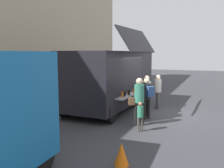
# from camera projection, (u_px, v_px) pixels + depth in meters

# --- Properties ---
(ground_plane) EXTENTS (60.00, 60.00, 0.00)m
(ground_plane) POSITION_uv_depth(u_px,v_px,m) (156.00, 113.00, 11.07)
(ground_plane) COLOR #38383D
(curb_strip) EXTENTS (28.00, 1.60, 0.15)m
(curb_strip) POSITION_uv_depth(u_px,v_px,m) (7.00, 122.00, 9.35)
(curb_strip) COLOR #9E998E
(curb_strip) RESTS_ON ground
(food_truck_main) EXTENTS (6.04, 3.17, 3.72)m
(food_truck_main) POSITION_uv_depth(u_px,v_px,m) (111.00, 77.00, 11.84)
(food_truck_main) COLOR black
(food_truck_main) RESTS_ON ground
(traffic_cone_orange) EXTENTS (0.36, 0.36, 0.55)m
(traffic_cone_orange) POSITION_uv_depth(u_px,v_px,m) (121.00, 154.00, 5.88)
(traffic_cone_orange) COLOR orange
(traffic_cone_orange) RESTS_ON ground
(trash_bin) EXTENTS (0.60, 0.60, 1.04)m
(trash_bin) POSITION_uv_depth(u_px,v_px,m) (102.00, 85.00, 16.52)
(trash_bin) COLOR #2E5B35
(trash_bin) RESTS_ON ground
(customer_front_ordering) EXTENTS (0.55, 0.38, 1.72)m
(customer_front_ordering) POSITION_uv_depth(u_px,v_px,m) (146.00, 92.00, 10.50)
(customer_front_ordering) COLOR black
(customer_front_ordering) RESTS_ON ground
(customer_mid_with_backpack) EXTENTS (0.51, 0.53, 1.67)m
(customer_mid_with_backpack) POSITION_uv_depth(u_px,v_px,m) (147.00, 94.00, 9.91)
(customer_mid_with_backpack) COLOR black
(customer_mid_with_backpack) RESTS_ON ground
(customer_rear_waiting) EXTENTS (0.45, 0.56, 1.77)m
(customer_rear_waiting) POSITION_uv_depth(u_px,v_px,m) (139.00, 98.00, 9.01)
(customer_rear_waiting) COLOR black
(customer_rear_waiting) RESTS_ON ground
(customer_extra_browsing) EXTENTS (0.33, 0.33, 1.63)m
(customer_extra_browsing) POSITION_uv_depth(u_px,v_px,m) (158.00, 88.00, 11.89)
(customer_extra_browsing) COLOR #494744
(customer_extra_browsing) RESTS_ON ground
(child_near_queue) EXTENTS (0.21, 0.21, 1.03)m
(child_near_queue) POSITION_uv_depth(u_px,v_px,m) (140.00, 114.00, 8.38)
(child_near_queue) COLOR #4F4842
(child_near_queue) RESTS_ON ground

